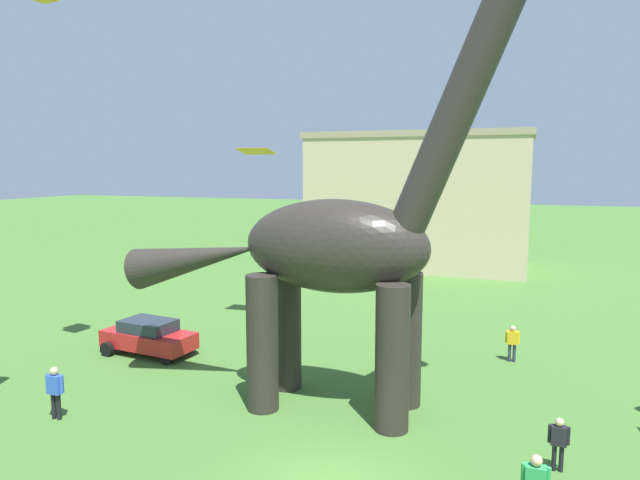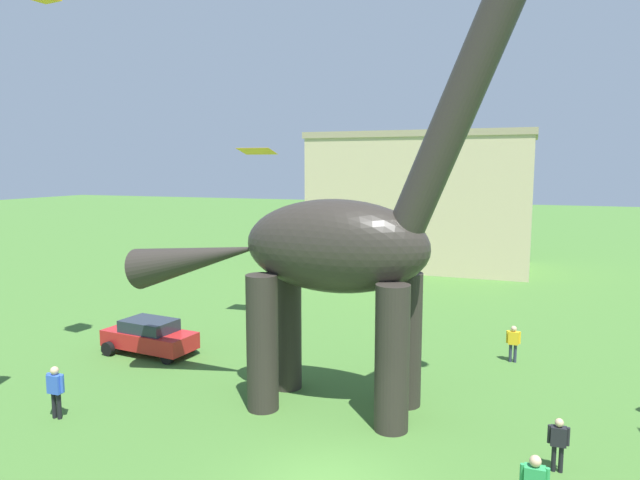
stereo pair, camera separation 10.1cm
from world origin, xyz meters
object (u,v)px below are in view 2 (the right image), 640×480
Objects in this scene: person_photographer at (513,340)px; dinosaur_sculpture at (333,246)px; person_strolling_adult at (56,387)px; person_watching_child at (558,440)px; kite_mid_center at (449,124)px; kite_high_right at (257,151)px; parked_sedan_left at (150,336)px.

dinosaur_sculpture is at bearing 73.16° from person_photographer.
person_watching_child is at bearing -108.25° from person_strolling_adult.
person_photographer is 17.81m from person_strolling_adult.
dinosaur_sculpture is 10.27m from person_strolling_adult.
person_watching_child is at bearing -71.38° from kite_mid_center.
kite_mid_center is at bearing 34.83° from kite_high_right.
person_strolling_adult is at bearing 120.31° from person_watching_child.
dinosaur_sculpture is 9.85× the size of person_photographer.
parked_sedan_left is at bearing -114.24° from kite_high_right.
person_watching_child is 19.14m from kite_high_right.
parked_sedan_left is 10.36m from kite_high_right.
kite_high_right is at bearing -32.53° from person_strolling_adult.
person_photographer is (5.71, 6.97, -4.68)m from dinosaur_sculpture.
parked_sedan_left is 2.76× the size of person_photographer.
person_watching_child is at bearing 121.84° from person_photographer.
dinosaur_sculpture is 10.15m from person_photographer.
kite_high_right is 0.87× the size of kite_mid_center.
person_strolling_adult reaches higher than parked_sedan_left.
person_strolling_adult is (-8.23, -4.12, -4.56)m from dinosaur_sculpture.
person_photographer is 12.68m from kite_mid_center.
person_strolling_adult is at bearing -149.90° from dinosaur_sculpture.
kite_mid_center is at bearing 52.32° from parked_sedan_left.
dinosaur_sculpture reaches higher than kite_high_right.
person_strolling_adult is at bearing -96.11° from kite_high_right.
kite_high_right is (2.58, 5.72, 8.24)m from parked_sedan_left.
person_watching_child is (16.66, -4.37, 0.12)m from parked_sedan_left.
kite_high_right is (-12.62, 1.22, 8.09)m from person_photographer.
person_watching_child is 15.56m from person_strolling_adult.
kite_high_right reaches higher than person_strolling_adult.
person_photographer is at bearing -77.93° from person_strolling_adult.
parked_sedan_left is at bearing -133.73° from kite_mid_center.
parked_sedan_left is 2.45× the size of person_strolling_adult.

